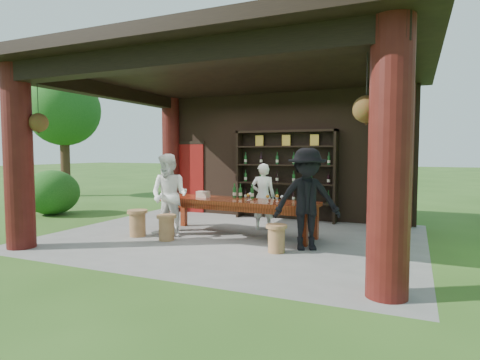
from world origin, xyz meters
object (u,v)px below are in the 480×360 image
at_px(tasting_table, 237,205).
at_px(guest_woman, 169,195).
at_px(stool_far_left, 138,222).
at_px(guest_man, 307,199).
at_px(host, 263,196).
at_px(wine_shelf, 285,175).
at_px(stool_near_left, 167,227).
at_px(napkin_basket, 203,194).
at_px(stool_near_right, 276,238).

height_order(tasting_table, guest_woman, guest_woman).
bearing_deg(stool_far_left, guest_man, 4.76).
distance_m(tasting_table, host, 0.84).
bearing_deg(wine_shelf, stool_near_left, -113.51).
height_order(wine_shelf, napkin_basket, wine_shelf).
distance_m(wine_shelf, stool_near_right, 3.55).
distance_m(guest_woman, guest_man, 2.89).
xyz_separation_m(wine_shelf, host, (-0.07, -1.45, -0.41)).
xyz_separation_m(stool_near_right, guest_man, (0.43, 0.42, 0.65)).
height_order(wine_shelf, host, wine_shelf).
height_order(tasting_table, stool_far_left, tasting_table).
distance_m(tasting_table, stool_near_right, 1.70).
height_order(wine_shelf, guest_woman, wine_shelf).
relative_size(stool_far_left, host, 0.37).
bearing_deg(wine_shelf, napkin_basket, -118.59).
relative_size(wine_shelf, napkin_basket, 10.08).
height_order(stool_far_left, guest_woman, guest_woman).
height_order(guest_man, napkin_basket, guest_man).
bearing_deg(napkin_basket, host, 33.67).
xyz_separation_m(host, napkin_basket, (-1.13, -0.75, 0.07)).
relative_size(tasting_table, stool_near_left, 6.86).
height_order(tasting_table, napkin_basket, napkin_basket).
xyz_separation_m(tasting_table, host, (0.30, 0.78, 0.11)).
bearing_deg(guest_woman, napkin_basket, 58.31).
bearing_deg(stool_far_left, stool_near_right, -2.36).
height_order(wine_shelf, stool_near_left, wine_shelf).
bearing_deg(host, stool_near_right, 99.34).
height_order(stool_near_left, stool_near_right, stool_near_left).
height_order(tasting_table, host, host).
relative_size(wine_shelf, host, 1.75).
bearing_deg(stool_near_left, napkin_basket, 78.04).
distance_m(stool_near_right, napkin_basket, 2.42).
bearing_deg(stool_near_right, guest_man, 44.19).
distance_m(tasting_table, guest_woman, 1.42).
xyz_separation_m(tasting_table, napkin_basket, (-0.83, 0.03, 0.19)).
height_order(wine_shelf, tasting_table, wine_shelf).
distance_m(wine_shelf, stool_near_left, 3.69).
height_order(host, guest_woman, guest_woman).
xyz_separation_m(wine_shelf, stool_far_left, (-2.20, -3.20, -0.86)).
bearing_deg(guest_man, host, 108.76).
relative_size(guest_woman, napkin_basket, 6.59).
relative_size(stool_near_left, host, 0.34).
relative_size(stool_near_left, stool_far_left, 0.93).
relative_size(stool_near_left, guest_man, 0.28).
bearing_deg(wine_shelf, tasting_table, -99.51).
bearing_deg(stool_near_left, guest_man, 7.88).
bearing_deg(tasting_table, stool_near_right, -41.31).
bearing_deg(guest_man, napkin_basket, 139.64).
bearing_deg(guest_man, stool_far_left, 160.17).
height_order(stool_near_left, guest_woman, guest_woman).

